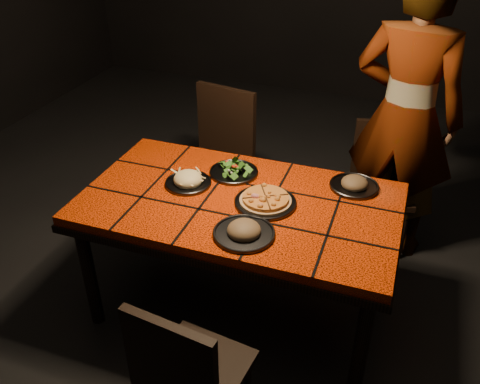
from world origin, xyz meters
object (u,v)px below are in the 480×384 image
(chair_far_left, at_px, (218,151))
(diner, at_px, (405,117))
(plate_pizza, at_px, (265,201))
(chair_far_right, at_px, (381,177))
(chair_near, at_px, (187,372))
(dining_table, at_px, (239,212))
(plate_pasta, at_px, (188,181))

(chair_far_left, relative_size, diner, 0.53)
(diner, bearing_deg, plate_pizza, 70.22)
(chair_far_right, bearing_deg, plate_pizza, -131.41)
(chair_near, relative_size, chair_far_left, 0.88)
(plate_pizza, bearing_deg, chair_near, -93.09)
(diner, height_order, plate_pizza, diner)
(dining_table, xyz_separation_m, chair_far_left, (-0.44, 0.80, -0.12))
(chair_far_right, distance_m, plate_pasta, 1.34)
(chair_near, height_order, chair_far_right, chair_near)
(dining_table, xyz_separation_m, chair_far_right, (0.64, 0.95, -0.19))
(chair_near, xyz_separation_m, plate_pizza, (0.05, 0.87, 0.28))
(dining_table, height_order, chair_far_right, chair_far_right)
(diner, relative_size, plate_pizza, 5.20)
(dining_table, xyz_separation_m, chair_near, (0.09, -0.87, -0.18))
(chair_far_left, height_order, plate_pasta, chair_far_left)
(chair_far_right, bearing_deg, dining_table, -137.34)
(chair_near, xyz_separation_m, chair_far_right, (0.55, 1.82, -0.01))
(chair_near, xyz_separation_m, chair_far_left, (-0.53, 1.66, 0.07))
(chair_far_right, bearing_deg, chair_near, -120.34)
(chair_near, bearing_deg, diner, -102.11)
(dining_table, height_order, plate_pizza, plate_pizza)
(dining_table, distance_m, plate_pizza, 0.17)
(chair_far_left, distance_m, plate_pizza, 1.00)
(diner, bearing_deg, dining_table, 64.71)
(chair_far_left, bearing_deg, diner, 17.65)
(diner, height_order, plate_pasta, diner)
(diner, bearing_deg, chair_far_right, -1.09)
(chair_far_right, xyz_separation_m, plate_pizza, (-0.50, -0.95, 0.29))
(chair_near, distance_m, chair_far_left, 1.75)
(chair_far_right, relative_size, plate_pizza, 2.35)
(diner, xyz_separation_m, plate_pasta, (-1.02, -0.89, -0.15))
(plate_pasta, bearing_deg, dining_table, -8.59)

